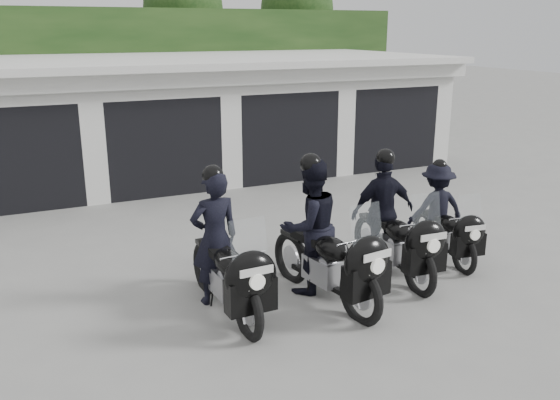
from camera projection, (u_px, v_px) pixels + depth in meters
name	position (u px, v px, depth m)	size (l,w,h in m)	color
ground	(263.00, 287.00, 8.80)	(80.00, 80.00, 0.00)	gray
garage_block	(140.00, 119.00, 15.42)	(16.40, 6.80, 2.96)	silver
background_vegetation	(117.00, 57.00, 19.43)	(20.00, 3.90, 5.80)	#183413
police_bike_a	(224.00, 255.00, 7.85)	(0.74, 2.33, 2.03)	black
police_bike_b	(319.00, 237.00, 8.28)	(1.08, 2.41, 2.11)	black
police_bike_c	(389.00, 220.00, 9.15)	(1.12, 2.29, 1.99)	black
police_bike_d	(441.00, 215.00, 9.84)	(1.07, 1.92, 1.68)	black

